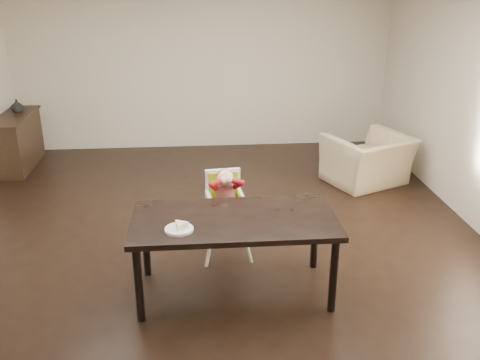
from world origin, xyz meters
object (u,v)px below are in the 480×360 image
object	(u,v)px
dining_table	(234,226)
high_chair	(225,194)
armchair	(369,152)
sideboard	(18,141)

from	to	relation	value
dining_table	high_chair	xyz separation A→B (m)	(-0.04, 0.74, -0.01)
dining_table	high_chair	world-z (taller)	high_chair
dining_table	armchair	xyz separation A→B (m)	(2.03, 2.53, -0.22)
dining_table	sideboard	xyz separation A→B (m)	(-2.95, 3.61, -0.27)
sideboard	high_chair	bearing A→B (deg)	-44.66
sideboard	dining_table	bearing A→B (deg)	-50.74
high_chair	sideboard	bearing A→B (deg)	129.82
dining_table	high_chair	bearing A→B (deg)	93.25
dining_table	sideboard	bearing A→B (deg)	129.26
dining_table	sideboard	size ratio (longest dim) A/B	1.43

